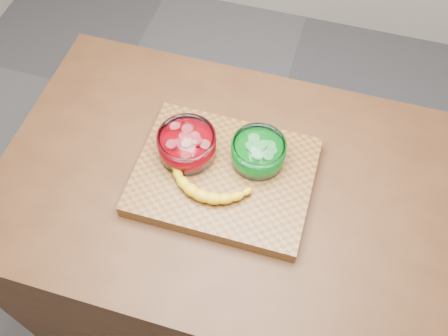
# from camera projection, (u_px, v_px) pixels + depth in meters

# --- Properties ---
(ground) EXTENTS (3.50, 3.50, 0.00)m
(ground) POSITION_uv_depth(u_px,v_px,m) (224.00, 292.00, 2.07)
(ground) COLOR #5C5C61
(ground) RESTS_ON ground
(counter) EXTENTS (1.20, 0.80, 0.90)m
(counter) POSITION_uv_depth(u_px,v_px,m) (224.00, 249.00, 1.69)
(counter) COLOR #472815
(counter) RESTS_ON ground
(cutting_board) EXTENTS (0.45, 0.35, 0.04)m
(cutting_board) POSITION_uv_depth(u_px,v_px,m) (224.00, 176.00, 1.29)
(cutting_board) COLOR brown
(cutting_board) RESTS_ON counter
(bowl_red) EXTENTS (0.15, 0.15, 0.07)m
(bowl_red) POSITION_uv_depth(u_px,v_px,m) (187.00, 145.00, 1.28)
(bowl_red) COLOR white
(bowl_red) RESTS_ON cutting_board
(bowl_green) EXTENTS (0.14, 0.14, 0.06)m
(bowl_green) POSITION_uv_depth(u_px,v_px,m) (258.00, 152.00, 1.27)
(bowl_green) COLOR white
(bowl_green) RESTS_ON cutting_board
(banana) EXTENTS (0.25, 0.12, 0.04)m
(banana) POSITION_uv_depth(u_px,v_px,m) (208.00, 185.00, 1.23)
(banana) COLOR gold
(banana) RESTS_ON cutting_board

